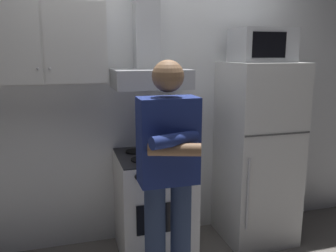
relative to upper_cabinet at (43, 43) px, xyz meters
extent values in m
cube|color=white|center=(0.85, 0.23, -0.40)|extent=(4.80, 0.10, 2.70)
cube|color=silver|center=(0.00, 0.01, 0.00)|extent=(0.90, 0.34, 0.60)
cube|color=silver|center=(-0.22, -0.17, 0.00)|extent=(0.43, 0.01, 0.58)
cube|color=silver|center=(0.22, -0.17, 0.00)|extent=(0.43, 0.01, 0.58)
sphere|color=#B2B2B7|center=(-0.04, -0.18, -0.18)|extent=(0.02, 0.02, 0.02)
sphere|color=#B2B2B7|center=(0.04, -0.18, -0.18)|extent=(0.02, 0.02, 0.02)
cube|color=white|center=(0.80, -0.12, -1.32)|extent=(0.60, 0.60, 0.85)
cube|color=black|center=(0.80, -0.12, -0.89)|extent=(0.59, 0.59, 0.01)
cube|color=black|center=(0.80, -0.43, -1.30)|extent=(0.42, 0.01, 0.24)
cylinder|color=black|center=(0.67, -0.24, -0.88)|extent=(0.16, 0.16, 0.01)
cylinder|color=black|center=(0.93, -0.24, -0.88)|extent=(0.16, 0.16, 0.01)
cylinder|color=black|center=(0.67, 0.00, -0.88)|extent=(0.16, 0.16, 0.01)
cylinder|color=black|center=(0.93, 0.00, -0.88)|extent=(0.16, 0.16, 0.01)
cylinder|color=black|center=(0.60, -0.44, -0.95)|extent=(0.04, 0.02, 0.04)
cylinder|color=black|center=(0.73, -0.44, -0.95)|extent=(0.04, 0.02, 0.04)
cylinder|color=black|center=(0.87, -0.44, -0.95)|extent=(0.04, 0.02, 0.04)
cylinder|color=black|center=(1.00, -0.44, -0.95)|extent=(0.04, 0.02, 0.04)
cube|color=#B7BABF|center=(0.80, -0.04, -0.27)|extent=(0.60, 0.44, 0.15)
cube|color=#B7BABF|center=(0.80, 0.10, 0.10)|extent=(0.20, 0.16, 0.60)
cube|color=silver|center=(1.75, -0.12, -0.95)|extent=(0.60, 0.60, 1.60)
cube|color=#4C4C4C|center=(1.75, -0.43, -0.71)|extent=(0.59, 0.01, 0.01)
cylinder|color=silver|center=(1.50, -0.44, -1.19)|extent=(0.02, 0.02, 0.60)
cube|color=#B7BABF|center=(1.75, -0.10, -0.01)|extent=(0.48, 0.36, 0.28)
cube|color=black|center=(1.71, -0.29, -0.01)|extent=(0.30, 0.01, 0.20)
cylinder|color=navy|center=(0.66, -0.72, -1.32)|extent=(0.14, 0.14, 0.85)
cylinder|color=navy|center=(0.84, -0.72, -1.32)|extent=(0.14, 0.14, 0.85)
cube|color=navy|center=(0.75, -0.72, -0.62)|extent=(0.38, 0.20, 0.56)
cylinder|color=navy|center=(0.75, -0.86, -0.58)|extent=(0.33, 0.17, 0.08)
cylinder|color=#8C6647|center=(0.75, -0.86, -0.64)|extent=(0.33, 0.17, 0.08)
sphere|color=#8C6647|center=(0.75, -0.72, -0.21)|extent=(0.20, 0.20, 0.20)
cylinder|color=#B7BABF|center=(0.93, -0.24, -0.83)|extent=(0.21, 0.21, 0.10)
cylinder|color=black|center=(0.80, -0.24, -0.79)|extent=(0.05, 0.01, 0.01)
cylinder|color=black|center=(1.06, -0.24, -0.79)|extent=(0.05, 0.01, 0.01)
camera|label=1|loc=(0.15, -2.83, -0.06)|focal=37.86mm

